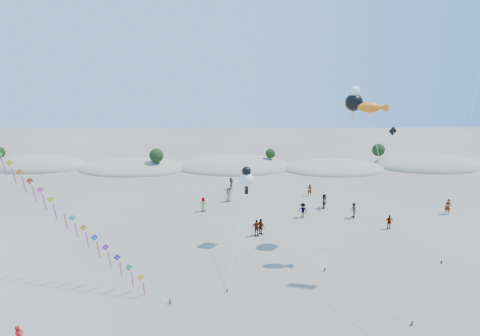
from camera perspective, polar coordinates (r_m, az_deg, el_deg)
name	(u,v)px	position (r m, az deg, el deg)	size (l,w,h in m)	color
dune_ridge	(240,167)	(64.96, -0.02, 0.19)	(145.30, 11.49, 5.57)	tan
kite_train	(32,184)	(36.71, -27.52, -1.98)	(21.91, 9.79, 15.23)	#3F2D1E
fish_kite	(373,108)	(36.00, 18.34, 8.07)	(2.51, 11.07, 13.95)	#3F2D1E
cartoon_kite_low	(246,178)	(38.16, 0.91, -1.41)	(2.45, 9.75, 7.61)	#3F2D1E
cartoon_kite_high	(354,100)	(39.20, 15.90, 9.23)	(4.49, 7.88, 15.02)	#3F2D1E
dark_kite	(407,170)	(39.64, 22.67, -0.27)	(4.07, 5.12, 11.43)	#3F2D1E
beachgoers	(293,205)	(47.27, 7.55, -5.26)	(29.06, 15.53, 1.81)	slate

